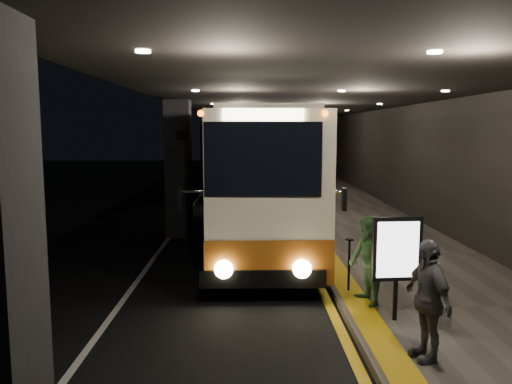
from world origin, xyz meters
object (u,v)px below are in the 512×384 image
object	(u,v)px
coach_main	(257,181)
passenger_boarding	(326,219)
stanchion_post	(349,265)
passenger_waiting_green	(368,261)
bag_polka	(442,317)
passenger_waiting_grey	(427,299)
info_sign	(397,251)
coach_second	(252,157)

from	to	relation	value
coach_main	passenger_boarding	world-z (taller)	coach_main
coach_main	stanchion_post	size ratio (longest dim) A/B	11.49
passenger_waiting_green	stanchion_post	xyz separation A→B (m)	(-0.19, 0.80, -0.31)
bag_polka	stanchion_post	bearing A→B (deg)	121.17
coach_main	bag_polka	size ratio (longest dim) A/B	34.71
stanchion_post	passenger_boarding	bearing A→B (deg)	88.85
stanchion_post	passenger_waiting_grey	bearing A→B (deg)	-80.84
passenger_waiting_grey	info_sign	xyz separation A→B (m)	(-0.01, 1.48, 0.35)
passenger_waiting_grey	bag_polka	size ratio (longest dim) A/B	4.94
coach_second	bag_polka	xyz separation A→B (m)	(3.02, -21.21, -1.56)
coach_second	stanchion_post	distance (m)	19.38
passenger_boarding	passenger_waiting_green	xyz separation A→B (m)	(0.12, -4.43, -0.01)
coach_second	stanchion_post	world-z (taller)	coach_second
passenger_boarding	info_sign	xyz separation A→B (m)	(0.42, -5.23, 0.37)
stanchion_post	coach_second	bearing A→B (deg)	95.46
coach_main	bag_polka	distance (m)	8.26
passenger_waiting_grey	coach_main	bearing A→B (deg)	-177.91
coach_second	passenger_waiting_green	size ratio (longest dim) A/B	7.41
passenger_waiting_green	coach_main	bearing A→B (deg)	-175.44
coach_second	passenger_boarding	bearing A→B (deg)	-80.88
coach_second	bag_polka	distance (m)	21.48
coach_main	passenger_waiting_grey	xyz separation A→B (m)	(2.28, -8.68, -0.82)
passenger_waiting_green	info_sign	xyz separation A→B (m)	(0.30, -0.81, 0.38)
passenger_waiting_green	passenger_waiting_grey	distance (m)	2.30
passenger_boarding	passenger_waiting_grey	xyz separation A→B (m)	(0.42, -6.71, 0.02)
info_sign	passenger_waiting_grey	bearing A→B (deg)	-94.76
coach_main	passenger_waiting_green	distance (m)	6.75
coach_second	info_sign	bearing A→B (deg)	-81.49
bag_polka	passenger_waiting_green	bearing A→B (deg)	130.55
bag_polka	info_sign	distance (m)	1.31
passenger_waiting_green	stanchion_post	size ratio (longest dim) A/B	1.57
passenger_waiting_green	bag_polka	xyz separation A→B (m)	(0.99, -1.16, -0.67)
passenger_waiting_green	info_sign	world-z (taller)	info_sign
coach_second	passenger_waiting_green	world-z (taller)	coach_second
stanchion_post	info_sign	bearing A→B (deg)	-73.03
passenger_boarding	passenger_waiting_green	size ratio (longest dim) A/B	1.01
stanchion_post	bag_polka	bearing A→B (deg)	-58.83
bag_polka	stanchion_post	xyz separation A→B (m)	(-1.18, 1.95, 0.36)
coach_second	passenger_waiting_green	bearing A→B (deg)	-82.07
coach_main	passenger_boarding	bearing A→B (deg)	-47.93
passenger_boarding	stanchion_post	bearing A→B (deg)	164.58
passenger_boarding	info_sign	world-z (taller)	info_sign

